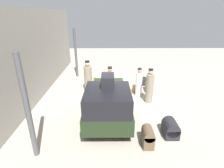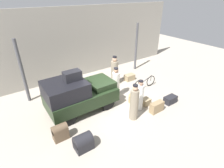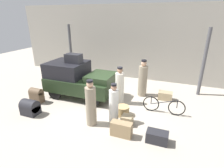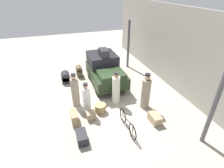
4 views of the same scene
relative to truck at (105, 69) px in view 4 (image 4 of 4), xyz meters
The scene contains 18 objects.
ground_plane 1.94m from the truck, 12.67° to the right, with size 30.00×30.00×0.00m, color #A89E8E.
station_building_facade 4.27m from the truck, 65.69° to the left, with size 16.00×0.15×4.50m.
canopy_pillar_left 3.06m from the truck, 128.90° to the left, with size 0.16×0.16×3.36m.
canopy_pillar_right 6.22m from the truck, 21.92° to the left, with size 0.16×0.16×3.36m.
truck is the anchor object (origin of this frame).
bicycle 4.26m from the truck, ahead, with size 1.72×0.04×0.72m.
wicker_basket 2.95m from the truck, 21.28° to the right, with size 0.53×0.53×0.40m.
porter_lifting_near_truck 2.21m from the truck, ahead, with size 0.39×0.39×1.75m.
porter_carrying_trunk 2.71m from the truck, 49.36° to the right, with size 0.39×0.39×1.77m.
conductor_in_dark_uniform 2.99m from the truck, 33.25° to the right, with size 0.36×0.36×1.59m.
porter_with_bicycle 3.23m from the truck, 21.26° to the left, with size 0.44×0.44×1.86m.
trunk_large_brown 4.81m from the truck, 27.73° to the right, with size 0.69×0.40×0.38m.
suitcase_small_leather 4.37m from the truck, 14.54° to the left, with size 0.66×0.41×0.39m.
trunk_umber_medium 2.08m from the truck, 136.82° to the right, with size 0.59×0.36×0.70m.
suitcase_black_upright 3.88m from the truck, 37.52° to the right, with size 0.73×0.30×0.52m.
trunk_barrel_dark 2.58m from the truck, 111.92° to the right, with size 0.67×0.52×0.65m.
trunk_wicker_pale 3.49m from the truck, 27.76° to the right, with size 0.41×0.39×0.35m.
trunk_on_truck_roof 1.02m from the truck, behind, with size 0.77×0.47×0.43m.
Camera 4 is at (7.56, -2.27, 5.42)m, focal length 28.00 mm.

